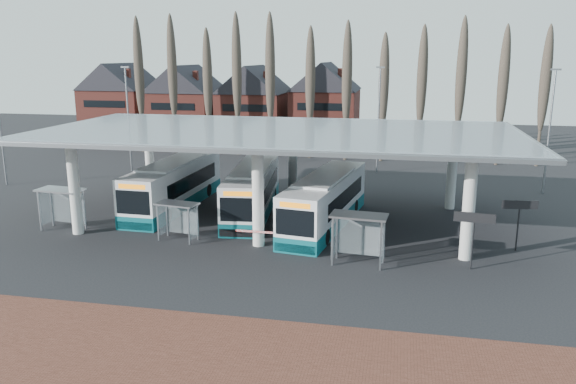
% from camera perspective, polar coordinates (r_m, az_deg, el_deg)
% --- Properties ---
extents(ground, '(140.00, 140.00, 0.00)m').
position_cam_1_polar(ground, '(31.88, -4.12, -6.86)').
color(ground, black).
rests_on(ground, ground).
extents(brick_strip, '(70.00, 10.00, 0.03)m').
position_cam_1_polar(brick_strip, '(21.68, -12.94, -17.66)').
color(brick_strip, brown).
rests_on(brick_strip, ground).
extents(station_canopy, '(32.00, 16.00, 6.34)m').
position_cam_1_polar(station_canopy, '(38.02, -1.06, 5.39)').
color(station_canopy, silver).
rests_on(station_canopy, ground).
extents(poplar_row, '(45.10, 1.10, 14.50)m').
position_cam_1_polar(poplar_row, '(62.32, 3.95, 11.46)').
color(poplar_row, '#473D33').
rests_on(poplar_row, ground).
extents(townhouse_row, '(36.80, 10.30, 12.25)m').
position_cam_1_polar(townhouse_row, '(76.73, -6.89, 9.69)').
color(townhouse_row, maroon).
rests_on(townhouse_row, ground).
extents(lamp_post_a, '(0.80, 0.16, 10.17)m').
position_cam_1_polar(lamp_post_a, '(57.35, -15.92, 7.33)').
color(lamp_post_a, slate).
rests_on(lamp_post_a, ground).
extents(lamp_post_b, '(0.80, 0.16, 10.17)m').
position_cam_1_polar(lamp_post_b, '(55.10, 9.18, 7.44)').
color(lamp_post_b, slate).
rests_on(lamp_post_b, ground).
extents(lamp_post_c, '(0.80, 0.16, 10.17)m').
position_cam_1_polar(lamp_post_c, '(50.52, 25.03, 5.78)').
color(lamp_post_c, slate).
rests_on(lamp_post_c, ground).
extents(lamp_post_d, '(0.80, 0.16, 10.17)m').
position_cam_1_polar(lamp_post_d, '(54.97, -27.24, 6.09)').
color(lamp_post_d, slate).
rests_on(lamp_post_d, ground).
extents(bus_0, '(3.11, 12.74, 3.52)m').
position_cam_1_polar(bus_0, '(43.13, -11.45, 0.67)').
color(bus_0, silver).
rests_on(bus_0, ground).
extents(bus_1, '(4.00, 12.45, 3.40)m').
position_cam_1_polar(bus_1, '(40.85, -3.63, 0.12)').
color(bus_1, silver).
rests_on(bus_1, ground).
extents(bus_2, '(4.48, 12.68, 3.45)m').
position_cam_1_polar(bus_2, '(37.78, 3.83, -0.97)').
color(bus_2, silver).
rests_on(bus_2, ground).
extents(shelter_0, '(3.10, 1.75, 2.76)m').
position_cam_1_polar(shelter_0, '(39.49, -21.93, -0.73)').
color(shelter_0, gray).
rests_on(shelter_0, ground).
extents(shelter_1, '(2.76, 1.71, 2.39)m').
position_cam_1_polar(shelter_1, '(35.28, -11.07, -2.08)').
color(shelter_1, gray).
rests_on(shelter_1, ground).
extents(shelter_2, '(3.18, 1.81, 2.83)m').
position_cam_1_polar(shelter_2, '(30.86, 7.23, -3.59)').
color(shelter_2, gray).
rests_on(shelter_2, ground).
extents(info_sign_0, '(2.11, 0.36, 3.15)m').
position_cam_1_polar(info_sign_0, '(31.15, 18.39, -2.92)').
color(info_sign_0, black).
rests_on(info_sign_0, ground).
extents(info_sign_1, '(2.04, 0.36, 3.04)m').
position_cam_1_polar(info_sign_1, '(35.15, 22.48, -1.57)').
color(info_sign_1, black).
rests_on(info_sign_1, ground).
extents(barrier, '(2.29, 0.63, 1.14)m').
position_cam_1_polar(barrier, '(33.65, -3.38, -4.13)').
color(barrier, black).
rests_on(barrier, ground).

